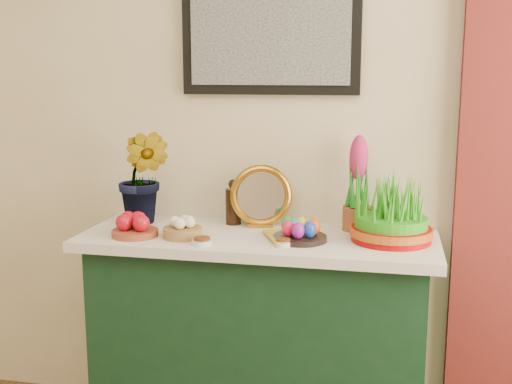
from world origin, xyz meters
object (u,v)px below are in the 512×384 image
book (269,237)px  sideboard (259,344)px  mirror (261,197)px  wheatgrass_sabzeh (392,212)px  hyacinth_green (143,162)px

book → sideboard: bearing=98.0°
mirror → wheatgrass_sabzeh: mirror is taller
hyacinth_green → mirror: size_ratio=2.00×
sideboard → hyacinth_green: (-0.51, 0.08, 0.73)m
mirror → wheatgrass_sabzeh: bearing=-14.0°
hyacinth_green → mirror: (0.49, 0.06, -0.14)m
sideboard → wheatgrass_sabzeh: size_ratio=4.16×
hyacinth_green → book: (0.57, -0.17, -0.25)m
sideboard → book: (0.06, -0.09, 0.48)m
sideboard → mirror: 0.61m
book → hyacinth_green: bearing=137.7°
sideboard → mirror: bearing=97.5°
hyacinth_green → wheatgrass_sabzeh: size_ratio=1.69×
book → wheatgrass_sabzeh: 0.47m
sideboard → hyacinth_green: bearing=170.9°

